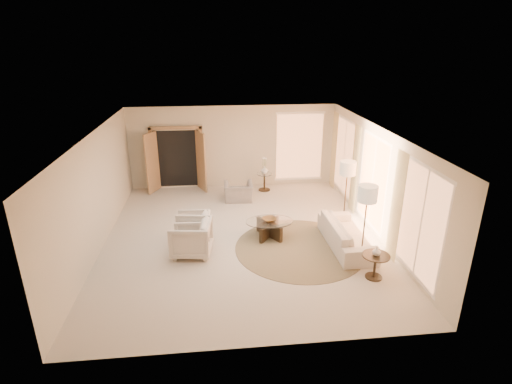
{
  "coord_description": "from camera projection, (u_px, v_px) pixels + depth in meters",
  "views": [
    {
      "loc": [
        -0.64,
        -9.3,
        4.84
      ],
      "look_at": [
        0.4,
        0.4,
        1.1
      ],
      "focal_mm": 28.0,
      "sensor_mm": 36.0,
      "label": 1
    }
  ],
  "objects": [
    {
      "name": "side_table",
      "position": [
        264.0,
        180.0,
        13.56
      ],
      "size": [
        0.52,
        0.52,
        0.6
      ],
      "rotation": [
        0.0,
        0.0,
        -0.03
      ],
      "color": "black",
      "rests_on": "room"
    },
    {
      "name": "bowl",
      "position": [
        269.0,
        220.0,
        10.28
      ],
      "size": [
        0.44,
        0.44,
        0.09
      ],
      "primitive_type": "imported",
      "rotation": [
        0.0,
        0.0,
        0.29
      ],
      "color": "brown",
      "rests_on": "coffee_table"
    },
    {
      "name": "end_vase",
      "position": [
        377.0,
        251.0,
        8.44
      ],
      "size": [
        0.19,
        0.19,
        0.19
      ],
      "primitive_type": "imported",
      "rotation": [
        0.0,
        0.0,
        0.09
      ],
      "color": "silver",
      "rests_on": "end_table"
    },
    {
      "name": "curtains_right",
      "position": [
        359.0,
        174.0,
        11.23
      ],
      "size": [
        0.06,
        5.2,
        2.6
      ],
      "primitive_type": null,
      "color": "tan",
      "rests_on": "room"
    },
    {
      "name": "side_vase",
      "position": [
        264.0,
        170.0,
        13.43
      ],
      "size": [
        0.28,
        0.28,
        0.25
      ],
      "primitive_type": "imported",
      "rotation": [
        0.0,
        0.0,
        -0.18
      ],
      "color": "silver",
      "rests_on": "side_table"
    },
    {
      "name": "floor_lamp_far",
      "position": [
        367.0,
        197.0,
        8.9
      ],
      "size": [
        0.44,
        0.44,
        1.82
      ],
      "rotation": [
        0.0,
        0.0,
        -0.18
      ],
      "color": "black",
      "rests_on": "room"
    },
    {
      "name": "armchair_left",
      "position": [
        193.0,
        227.0,
        10.02
      ],
      "size": [
        0.81,
        0.86,
        0.85
      ],
      "primitive_type": "imported",
      "rotation": [
        0.0,
        0.0,
        -1.62
      ],
      "color": "beige",
      "rests_on": "room"
    },
    {
      "name": "floor_lamp_near",
      "position": [
        348.0,
        171.0,
        10.72
      ],
      "size": [
        0.44,
        0.44,
        1.8
      ],
      "rotation": [
        0.0,
        0.0,
        -0.34
      ],
      "color": "black",
      "rests_on": "room"
    },
    {
      "name": "accent_chair",
      "position": [
        238.0,
        189.0,
        12.69
      ],
      "size": [
        0.92,
        0.61,
        0.78
      ],
      "primitive_type": "imported",
      "rotation": [
        0.0,
        0.0,
        3.11
      ],
      "color": "gray",
      "rests_on": "room"
    },
    {
      "name": "sofa",
      "position": [
        347.0,
        234.0,
        9.88
      ],
      "size": [
        0.91,
        2.24,
        0.65
      ],
      "primitive_type": "imported",
      "rotation": [
        0.0,
        0.0,
        1.59
      ],
      "color": "beige",
      "rests_on": "room"
    },
    {
      "name": "coffee_table",
      "position": [
        269.0,
        227.0,
        10.36
      ],
      "size": [
        1.24,
        1.24,
        0.45
      ],
      "rotation": [
        0.0,
        0.0,
        -0.01
      ],
      "color": "black",
      "rests_on": "room"
    },
    {
      "name": "french_doors",
      "position": [
        177.0,
        159.0,
        13.4
      ],
      "size": [
        1.95,
        0.66,
        2.16
      ],
      "color": "#A57D52",
      "rests_on": "room"
    },
    {
      "name": "room",
      "position": [
        242.0,
        187.0,
        9.93
      ],
      "size": [
        7.04,
        8.04,
        2.83
      ],
      "color": "beige",
      "rests_on": "ground"
    },
    {
      "name": "area_rug",
      "position": [
        300.0,
        248.0,
        9.89
      ],
      "size": [
        3.98,
        3.98,
        0.01
      ],
      "primitive_type": "cylinder",
      "rotation": [
        0.0,
        0.0,
        0.28
      ],
      "color": "#443826",
      "rests_on": "room"
    },
    {
      "name": "armchair_right",
      "position": [
        191.0,
        236.0,
        9.48
      ],
      "size": [
        0.96,
        1.01,
        0.94
      ],
      "primitive_type": "imported",
      "rotation": [
        0.0,
        0.0,
        -1.7
      ],
      "color": "beige",
      "rests_on": "room"
    },
    {
      "name": "windows_right",
      "position": [
        374.0,
        183.0,
        10.38
      ],
      "size": [
        0.1,
        6.4,
        2.4
      ],
      "primitive_type": null,
      "color": "#EC975E",
      "rests_on": "room"
    },
    {
      "name": "end_table",
      "position": [
        375.0,
        262.0,
        8.54
      ],
      "size": [
        0.59,
        0.59,
        0.56
      ],
      "rotation": [
        0.0,
        0.0,
        -0.13
      ],
      "color": "black",
      "rests_on": "room"
    },
    {
      "name": "window_back_corner",
      "position": [
        299.0,
        147.0,
        13.84
      ],
      "size": [
        1.7,
        0.1,
        2.4
      ],
      "primitive_type": null,
      "color": "#EC975E",
      "rests_on": "room"
    }
  ]
}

